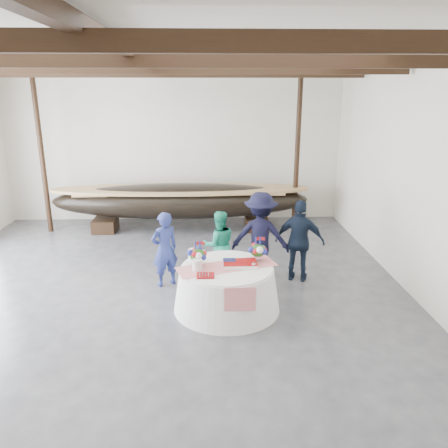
{
  "coord_description": "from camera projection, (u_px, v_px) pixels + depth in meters",
  "views": [
    {
      "loc": [
        1.03,
        -7.25,
        3.88
      ],
      "look_at": [
        1.35,
        1.43,
        1.2
      ],
      "focal_mm": 35.0,
      "sensor_mm": 36.0,
      "label": 1
    }
  ],
  "objects": [
    {
      "name": "longboat_display",
      "position": [
        181.0,
        201.0,
        12.38
      ],
      "size": [
        7.25,
        1.45,
        1.36
      ],
      "color": "black",
      "rests_on": "ground"
    },
    {
      "name": "floor",
      "position": [
        154.0,
        310.0,
        8.03
      ],
      "size": [
        10.0,
        12.0,
        0.01
      ],
      "primitive_type": "cube",
      "color": "#3D3D42",
      "rests_on": "ground"
    },
    {
      "name": "guest_man_left",
      "position": [
        260.0,
        236.0,
        9.16
      ],
      "size": [
        1.33,
        0.92,
        1.88
      ],
      "primitive_type": "imported",
      "rotation": [
        0.0,
        0.0,
        2.95
      ],
      "color": "black",
      "rests_on": "ground"
    },
    {
      "name": "wall_right",
      "position": [
        438.0,
        188.0,
        7.54
      ],
      "size": [
        0.02,
        12.0,
        4.5
      ],
      "primitive_type": "cube",
      "color": "silver",
      "rests_on": "ground"
    },
    {
      "name": "guest_man_right",
      "position": [
        300.0,
        241.0,
        9.07
      ],
      "size": [
        1.1,
        0.73,
        1.74
      ],
      "primitive_type": "imported",
      "rotation": [
        0.0,
        0.0,
        2.82
      ],
      "color": "black",
      "rests_on": "ground"
    },
    {
      "name": "tabletop_items",
      "position": [
        226.0,
        257.0,
        7.92
      ],
      "size": [
        1.88,
        1.08,
        0.4
      ],
      "color": "red",
      "rests_on": "banquet_table"
    },
    {
      "name": "banquet_table",
      "position": [
        227.0,
        288.0,
        7.98
      ],
      "size": [
        1.95,
        1.95,
        0.83
      ],
      "color": "white",
      "rests_on": "ground"
    },
    {
      "name": "pavilion_structure",
      "position": [
        149.0,
        82.0,
        7.64
      ],
      "size": [
        9.8,
        11.76,
        4.5
      ],
      "color": "black",
      "rests_on": "ground"
    },
    {
      "name": "guest_woman_teal",
      "position": [
        219.0,
        245.0,
        9.26
      ],
      "size": [
        0.8,
        0.67,
        1.47
      ],
      "primitive_type": "imported",
      "rotation": [
        0.0,
        0.0,
        3.31
      ],
      "color": "#1E9F7A",
      "rests_on": "ground"
    },
    {
      "name": "ceiling",
      "position": [
        140.0,
        48.0,
        6.7
      ],
      "size": [
        10.0,
        12.0,
        0.01
      ],
      "primitive_type": "cube",
      "color": "white",
      "rests_on": "wall_back"
    },
    {
      "name": "wall_back",
      "position": [
        174.0,
        146.0,
        13.1
      ],
      "size": [
        10.0,
        0.02,
        4.5
      ],
      "primitive_type": "cube",
      "color": "silver",
      "rests_on": "ground"
    },
    {
      "name": "guest_woman_blue",
      "position": [
        165.0,
        249.0,
        8.86
      ],
      "size": [
        0.68,
        0.61,
        1.56
      ],
      "primitive_type": "imported",
      "rotation": [
        0.0,
        0.0,
        3.67
      ],
      "color": "navy",
      "rests_on": "ground"
    }
  ]
}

